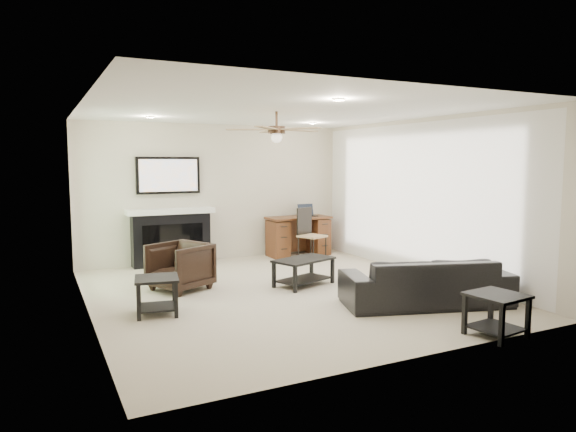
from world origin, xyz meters
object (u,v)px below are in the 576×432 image
coffee_table (304,272)px  desk (298,236)px  armchair (180,266)px  fireplace_unit (171,211)px  sofa (426,281)px

coffee_table → desk: size_ratio=0.74×
armchair → fireplace_unit: (0.32, 1.83, 0.62)m
sofa → fireplace_unit: size_ratio=1.09×
sofa → armchair: (-2.60, 2.15, 0.03)m
coffee_table → desk: bearing=44.7°
armchair → coffee_table: 1.79m
coffee_table → desk: (1.06, 2.21, 0.18)m
armchair → coffee_table: bearing=45.7°
sofa → armchair: size_ratio=2.81×
sofa → desk: (0.16, 3.81, 0.07)m
sofa → armchair: 3.37m
armchair → desk: bearing=94.6°
coffee_table → desk: desk is taller
fireplace_unit → coffee_table: bearing=-59.9°
coffee_table → fireplace_unit: bearing=100.4°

